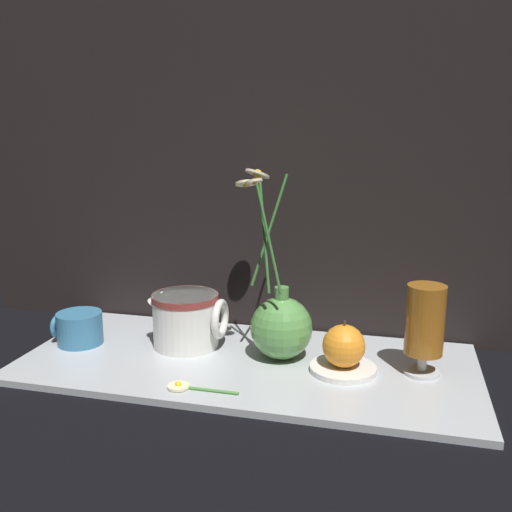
% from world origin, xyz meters
% --- Properties ---
extents(ground_plane, '(6.00, 6.00, 0.00)m').
position_xyz_m(ground_plane, '(0.00, 0.00, 0.00)').
color(ground_plane, black).
extents(shelf, '(0.80, 0.36, 0.01)m').
position_xyz_m(shelf, '(0.00, 0.00, 0.01)').
color(shelf, '#B2B7BC').
rests_on(shelf, ground_plane).
extents(backdrop_wall, '(1.30, 0.02, 1.10)m').
position_xyz_m(backdrop_wall, '(0.00, 0.19, 0.55)').
color(backdrop_wall, black).
rests_on(backdrop_wall, ground_plane).
extents(vase_with_flowers, '(0.15, 0.15, 0.34)m').
position_xyz_m(vase_with_flowers, '(0.06, 0.03, 0.08)').
color(vase_with_flowers, '#59994C').
rests_on(vase_with_flowers, shelf).
extents(yellow_mug, '(0.10, 0.09, 0.06)m').
position_xyz_m(yellow_mug, '(-0.33, 0.00, 0.04)').
color(yellow_mug, teal).
rests_on(yellow_mug, shelf).
extents(ceramic_pitcher, '(0.15, 0.13, 0.11)m').
position_xyz_m(ceramic_pitcher, '(-0.13, 0.04, 0.07)').
color(ceramic_pitcher, white).
rests_on(ceramic_pitcher, shelf).
extents(tea_glass, '(0.06, 0.06, 0.15)m').
position_xyz_m(tea_glass, '(0.30, 0.02, 0.10)').
color(tea_glass, silver).
rests_on(tea_glass, shelf).
extents(saucer_plate, '(0.11, 0.11, 0.01)m').
position_xyz_m(saucer_plate, '(0.17, -0.01, 0.02)').
color(saucer_plate, white).
rests_on(saucer_plate, shelf).
extents(orange_fruit, '(0.07, 0.07, 0.08)m').
position_xyz_m(orange_fruit, '(0.17, -0.01, 0.06)').
color(orange_fruit, orange).
rests_on(orange_fruit, saucer_plate).
extents(loose_daisy, '(0.12, 0.04, 0.01)m').
position_xyz_m(loose_daisy, '(-0.06, -0.14, 0.02)').
color(loose_daisy, '#4C8E3D').
rests_on(loose_daisy, shelf).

